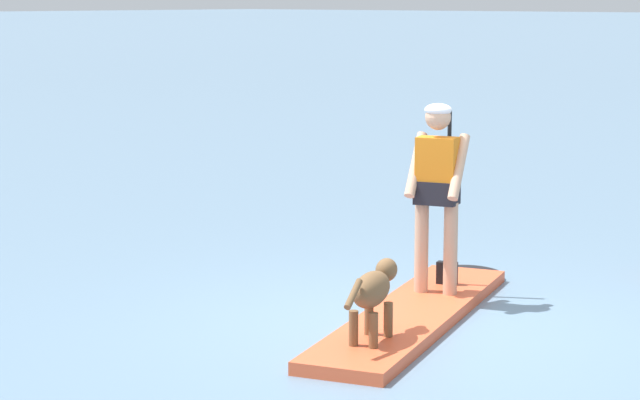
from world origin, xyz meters
The scene contains 4 objects.
ground_plane centered at (0.00, 0.00, 0.00)m, with size 400.00×400.00×0.00m, color slate.
paddleboard centered at (0.22, 0.07, 0.05)m, with size 3.69×1.83×0.10m.
person_paddler centered at (0.62, 0.21, 1.04)m, with size 0.67×0.58×1.64m.
dog centered at (-0.87, -0.30, 0.47)m, with size 0.97×0.41×0.56m.
Camera 1 is at (-7.67, -5.76, 2.61)m, focal length 67.92 mm.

